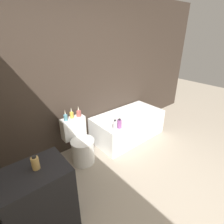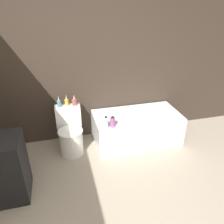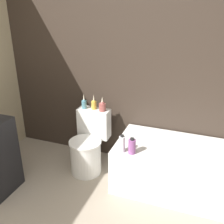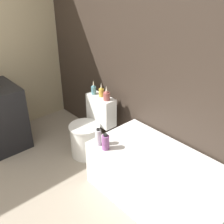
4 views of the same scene
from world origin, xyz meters
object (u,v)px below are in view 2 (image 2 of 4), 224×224
at_px(shampoo_bottle_tall, 106,123).
at_px(shampoo_bottle_short, 113,122).
at_px(toilet, 70,134).
at_px(vase_gold, 59,103).
at_px(vase_bronze, 74,101).
at_px(bathtub, 136,127).
at_px(vase_silver, 67,102).

xyz_separation_m(shampoo_bottle_tall, shampoo_bottle_short, (0.10, 0.01, -0.01)).
bearing_deg(toilet, shampoo_bottle_short, -23.73).
distance_m(vase_gold, shampoo_bottle_tall, 0.80).
relative_size(vase_gold, vase_bronze, 1.05).
relative_size(toilet, shampoo_bottle_short, 4.21).
relative_size(vase_bronze, shampoo_bottle_short, 1.03).
xyz_separation_m(bathtub, vase_gold, (-1.23, 0.17, 0.53)).
distance_m(bathtub, vase_bronze, 1.13).
relative_size(shampoo_bottle_tall, shampoo_bottle_short, 1.12).
relative_size(bathtub, vase_bronze, 8.06).
distance_m(shampoo_bottle_tall, shampoo_bottle_short, 0.10).
bearing_deg(bathtub, shampoo_bottle_tall, -154.28).
xyz_separation_m(vase_bronze, shampoo_bottle_tall, (0.40, -0.46, -0.19)).
xyz_separation_m(vase_silver, shampoo_bottle_short, (0.62, -0.47, -0.20)).
height_order(bathtub, vase_silver, vase_silver).
height_order(vase_silver, shampoo_bottle_short, vase_silver).
relative_size(bathtub, vase_gold, 7.64).
bearing_deg(bathtub, vase_gold, 172.29).
bearing_deg(vase_gold, vase_bronze, 1.17).
distance_m(vase_bronze, shampoo_bottle_short, 0.70).
distance_m(toilet, vase_silver, 0.51).
bearing_deg(vase_bronze, shampoo_bottle_short, -41.86).
distance_m(vase_silver, shampoo_bottle_tall, 0.73).
xyz_separation_m(bathtub, toilet, (-1.11, -0.01, 0.05)).
relative_size(toilet, vase_bronze, 4.07).
distance_m(vase_silver, shampoo_bottle_short, 0.80).
height_order(vase_gold, shampoo_bottle_short, vase_gold).
bearing_deg(toilet, bathtub, 0.31).
relative_size(vase_gold, vase_silver, 1.01).
relative_size(toilet, shampoo_bottle_tall, 3.77).
xyz_separation_m(bathtub, shampoo_bottle_short, (-0.49, -0.28, 0.33)).
xyz_separation_m(toilet, vase_gold, (-0.12, 0.17, 0.48)).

